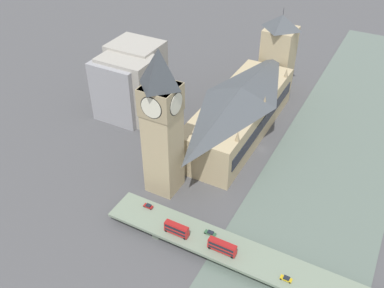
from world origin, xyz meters
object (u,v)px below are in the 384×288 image
Objects in this scene: car_northbound_tail at (286,279)px; victoria_tower at (278,52)px; clock_tower at (162,120)px; car_southbound_lead at (210,233)px; car_northbound_lead at (148,206)px; parliament_hall at (240,111)px; double_decker_bus_mid at (177,229)px; double_decker_bus_lead at (222,247)px; road_bridge at (285,273)px.

victoria_tower is at bearing -69.09° from car_northbound_tail.
clock_tower is 48.63m from car_southbound_lead.
victoria_tower is 131.28m from car_northbound_lead.
parliament_hall reaches higher than double_decker_bus_mid.
parliament_hall is at bearing -75.02° from car_southbound_lead.
double_decker_bus_mid is 2.19× the size of car_southbound_lead.
double_decker_bus_mid is 13.16m from car_southbound_lead.
double_decker_bus_lead is 25.06m from car_northbound_tail.
road_bridge is (-50.98, 76.53, -10.08)m from parliament_hall.
car_northbound_tail reaches higher than car_southbound_lead.
double_decker_bus_lead is at bearing 108.98° from parliament_hall.
parliament_hall reaches higher than car_northbound_tail.
car_northbound_lead is (9.28, 72.88, -8.51)m from parliament_hall.
car_northbound_lead is at bearing 99.73° from clock_tower.
parliament_hall is 73.96m from car_northbound_lead.
car_northbound_lead is (36.50, -6.31, -1.99)m from double_decker_bus_lead.
car_northbound_lead is at bearing -9.80° from double_decker_bus_lead.
double_decker_bus_lead reaches higher than car_northbound_lead.
victoria_tower reaches higher than parliament_hall.
clock_tower is 54.93m from double_decker_bus_lead.
car_northbound_tail is (-24.97, 0.72, -1.99)m from double_decker_bus_lead.
double_decker_bus_mid is at bearing 129.31° from clock_tower.
clock_tower is 14.68× the size of car_southbound_lead.
double_decker_bus_lead is (-39.64, 24.61, -28.98)m from clock_tower.
clock_tower is 6.04× the size of double_decker_bus_lead.
clock_tower reaches higher than victoria_tower.
clock_tower is 16.04× the size of car_northbound_tail.
double_decker_bus_lead is at bearing 6.38° from road_bridge.
car_northbound_lead is (-3.14, 18.30, -30.97)m from clock_tower.
road_bridge is 14.54× the size of double_decker_bus_mid.
car_northbound_tail is (-64.62, 25.33, -30.97)m from clock_tower.
car_northbound_tail is at bearing 123.16° from parliament_hall.
double_decker_bus_lead is at bearing 148.17° from clock_tower.
car_northbound_lead is 0.88× the size of car_southbound_lead.
car_southbound_lead is (-29.03, 0.94, -0.01)m from car_northbound_lead.
car_northbound_tail is 0.92× the size of car_southbound_lead.
victoria_tower is 0.34× the size of road_bridge.
clock_tower reaches higher than car_northbound_lead.
victoria_tower is at bearing -69.06° from road_bridge.
car_southbound_lead is at bearing -35.65° from double_decker_bus_lead.
double_decker_bus_lead reaches higher than car_southbound_lead.
double_decker_bus_mid reaches higher than car_southbound_lead.
car_northbound_tail is at bearing 158.60° from clock_tower.
double_decker_bus_mid is at bearing 158.65° from car_northbound_lead.
double_decker_bus_mid is 2.39× the size of car_northbound_tail.
clock_tower is 74.56m from road_bridge.
car_southbound_lead is (-19.75, 73.82, -8.52)m from parliament_hall.
victoria_tower is (0.06, -56.86, 9.27)m from parliament_hall.
clock_tower is at bearing -50.69° from double_decker_bus_mid.
victoria_tower is 147.48m from car_northbound_tail.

